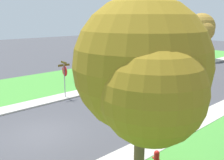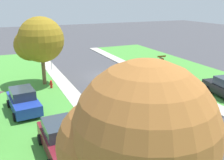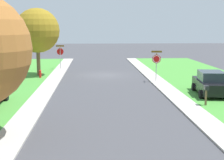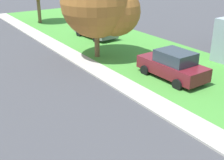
% 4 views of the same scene
% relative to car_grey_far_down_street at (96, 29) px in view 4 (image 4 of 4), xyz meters
% --- Properties ---
extents(sidewalk_east, '(1.40, 56.00, 0.10)m').
position_rel_car_grey_far_down_street_xyz_m(sidewalk_east, '(-4.04, -11.21, -0.82)').
color(sidewalk_east, '#B7B2A8').
rests_on(sidewalk_east, ground).
extents(lawn_east, '(8.00, 56.00, 0.08)m').
position_rel_car_grey_far_down_street_xyz_m(lawn_east, '(0.66, -11.21, -0.83)').
color(lawn_east, '#479338').
rests_on(lawn_east, ground).
extents(car_grey_far_down_street, '(2.30, 4.43, 1.76)m').
position_rel_car_grey_far_down_street_xyz_m(car_grey_far_down_street, '(0.00, 0.00, 0.00)').
color(car_grey_far_down_street, gray).
rests_on(car_grey_far_down_street, ground).
extents(car_maroon_across_road, '(2.14, 4.35, 1.76)m').
position_rel_car_grey_far_down_street_xyz_m(car_maroon_across_road, '(-1.09, -10.64, 0.00)').
color(car_maroon_across_road, maroon).
rests_on(car_maroon_across_road, ground).
extents(tree_sidewalk_near, '(5.24, 4.88, 6.36)m').
position_rel_car_grey_far_down_street_xyz_m(tree_sidewalk_near, '(-2.40, -4.88, 2.89)').
color(tree_sidewalk_near, brown).
rests_on(tree_sidewalk_near, ground).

